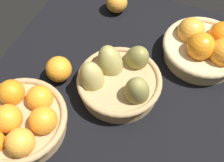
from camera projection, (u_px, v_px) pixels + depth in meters
market_tray at (115, 92)px, 85.31cm from camera, size 84.00×72.00×3.00cm
basket_far_left at (205, 46)px, 87.12cm from camera, size 23.49×23.49×11.21cm
basket_center_pears at (120, 79)px, 80.80cm from camera, size 24.74×22.97×13.30cm
basket_near_right at (20, 121)px, 73.27cm from camera, size 24.15×24.15×11.36cm
loose_orange_front_gap at (117, 2)px, 99.62cm from camera, size 7.26×7.26×7.26cm
loose_orange_side_gap at (59, 69)px, 83.41cm from camera, size 7.33×7.33×7.33cm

